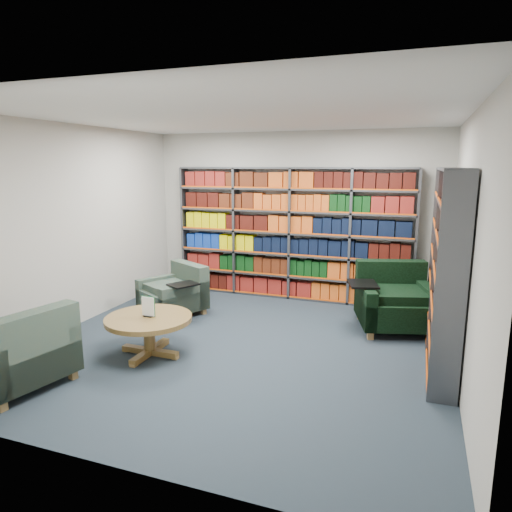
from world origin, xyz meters
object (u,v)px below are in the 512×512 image
(chair_green_right, at_px, (394,302))
(chair_teal_front, at_px, (20,355))
(coffee_table, at_px, (149,324))
(chair_teal_left, at_px, (177,294))

(chair_green_right, height_order, chair_teal_front, chair_green_right)
(chair_teal_front, distance_m, coffee_table, 1.38)
(chair_green_right, distance_m, coffee_table, 3.35)
(chair_teal_front, bearing_deg, chair_teal_left, 83.66)
(chair_teal_left, bearing_deg, chair_teal_front, -96.34)
(chair_teal_left, height_order, chair_green_right, chair_green_right)
(chair_teal_left, distance_m, chair_green_right, 3.21)
(chair_teal_front, xyz_separation_m, coffee_table, (0.80, 1.13, 0.04))
(chair_teal_left, xyz_separation_m, chair_green_right, (3.18, 0.47, 0.06))
(chair_teal_left, bearing_deg, chair_green_right, 8.42)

